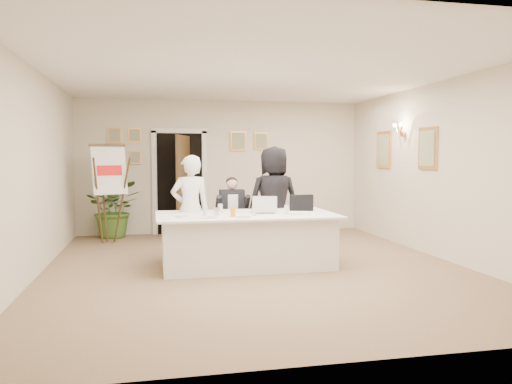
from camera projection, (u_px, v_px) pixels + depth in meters
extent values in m
plane|color=brown|center=(255.00, 267.00, 7.31)|extent=(7.00, 7.00, 0.00)
cube|color=white|center=(255.00, 73.00, 7.11)|extent=(6.00, 7.00, 0.02)
cube|color=beige|center=(222.00, 167.00, 10.63)|extent=(6.00, 0.10, 2.80)
cube|color=beige|center=(348.00, 184.00, 3.79)|extent=(6.00, 0.10, 2.80)
cube|color=beige|center=(34.00, 173.00, 6.60)|extent=(0.10, 7.00, 2.80)
cube|color=beige|center=(442.00, 170.00, 7.82)|extent=(0.10, 7.00, 2.80)
cube|color=black|center=(180.00, 184.00, 10.44)|extent=(0.92, 0.06, 2.10)
cube|color=white|center=(154.00, 184.00, 10.31)|extent=(0.10, 0.06, 2.20)
cube|color=white|center=(205.00, 183.00, 10.52)|extent=(0.10, 0.06, 2.20)
cube|color=#382611|center=(183.00, 186.00, 10.04)|extent=(0.33, 0.81, 2.02)
cube|color=white|center=(246.00, 241.00, 7.34)|extent=(2.43, 1.21, 0.75)
cube|color=white|center=(246.00, 215.00, 7.31)|extent=(2.61, 1.39, 0.03)
cube|color=white|center=(107.00, 170.00, 9.06)|extent=(0.65, 0.42, 0.88)
imported|color=silver|center=(190.00, 209.00, 7.59)|extent=(0.65, 0.49, 1.63)
imported|color=black|center=(274.00, 200.00, 8.23)|extent=(0.92, 0.65, 1.79)
imported|color=#3C6622|center=(115.00, 209.00, 9.95)|extent=(1.05, 0.92, 1.15)
cube|color=black|center=(301.00, 203.00, 7.66)|extent=(0.37, 0.16, 0.25)
cube|color=white|center=(298.00, 213.00, 7.27)|extent=(0.36, 0.30, 0.03)
cylinder|color=white|center=(183.00, 217.00, 6.89)|extent=(0.24, 0.24, 0.01)
cylinder|color=white|center=(209.00, 218.00, 6.77)|extent=(0.28, 0.28, 0.01)
cylinder|color=white|center=(243.00, 217.00, 6.82)|extent=(0.27, 0.27, 0.01)
cylinder|color=silver|center=(205.00, 211.00, 7.07)|extent=(0.06, 0.06, 0.14)
cylinder|color=silver|center=(254.00, 211.00, 7.04)|extent=(0.07, 0.07, 0.14)
cylinder|color=silver|center=(287.00, 210.00, 7.18)|extent=(0.07, 0.07, 0.14)
cylinder|color=silver|center=(220.00, 208.00, 7.37)|extent=(0.09, 0.09, 0.14)
cylinder|color=orange|center=(233.00, 212.00, 6.93)|extent=(0.08, 0.08, 0.13)
cylinder|color=silver|center=(217.00, 212.00, 7.10)|extent=(0.09, 0.09, 0.11)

